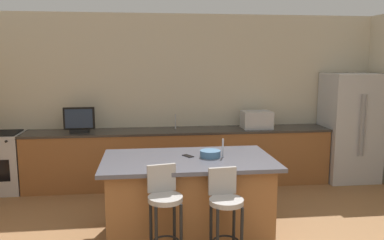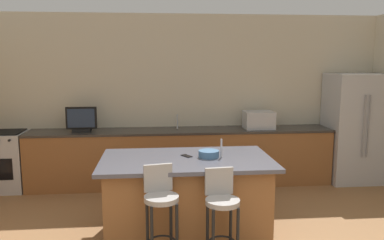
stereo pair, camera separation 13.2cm
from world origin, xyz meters
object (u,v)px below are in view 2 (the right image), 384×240
refrigerator (354,128)px  fruit_bowl (209,154)px  tv_monitor (81,120)px  kitchen_island (187,195)px  cell_phone (187,156)px  bar_stool_right (222,209)px  bar_stool_left (161,206)px  microwave (259,120)px  range_oven (3,161)px

refrigerator → fruit_bowl: bearing=-147.1°
tv_monitor → kitchen_island: bearing=-49.7°
refrigerator → cell_phone: (-2.95, -1.67, 0.01)m
bar_stool_right → fruit_bowl: 0.83m
refrigerator → bar_stool_left: bearing=-143.1°
refrigerator → cell_phone: size_ratio=12.12×
bar_stool_left → cell_phone: bearing=56.5°
kitchen_island → bar_stool_left: (-0.31, -0.68, 0.14)m
tv_monitor → fruit_bowl: 2.49m
bar_stool_right → fruit_bowl: fruit_bowl is taller
refrigerator → microwave: 1.62m
range_oven → bar_stool_right: size_ratio=0.97×
tv_monitor → bar_stool_left: 2.77m
bar_stool_left → kitchen_island: bearing=54.4°
range_oven → microwave: microwave is taller
bar_stool_left → fruit_bowl: bar_stool_left is taller
tv_monitor → cell_phone: bearing=-48.0°
refrigerator → bar_stool_left: 4.10m
tv_monitor → bar_stool_left: (1.19, -2.46, -0.49)m
refrigerator → fruit_bowl: size_ratio=7.58×
bar_stool_right → cell_phone: (-0.28, 0.82, 0.34)m
range_oven → microwave: 4.13m
refrigerator → tv_monitor: 4.47m
microwave → bar_stool_left: bearing=-123.4°
refrigerator → fruit_bowl: refrigerator is taller
bar_stool_left → fruit_bowl: bearing=39.8°
fruit_bowl → bar_stool_left: bearing=-129.0°
kitchen_island → fruit_bowl: fruit_bowl is taller
microwave → bar_stool_right: 2.79m
refrigerator → fruit_bowl: (-2.70, -1.74, 0.04)m
bar_stool_left → cell_phone: 0.90m
bar_stool_left → fruit_bowl: (0.57, 0.71, 0.34)m
microwave → fruit_bowl: size_ratio=2.00×
tv_monitor → bar_stool_right: (1.79, -2.49, -0.52)m
cell_phone → range_oven: bearing=117.2°
refrigerator → microwave: size_ratio=3.79×
tv_monitor → bar_stool_left: size_ratio=0.47×
kitchen_island → range_oven: bearing=146.4°
range_oven → bar_stool_left: (2.43, -2.51, 0.14)m
bar_stool_left → bar_stool_right: bar_stool_left is taller
range_oven → bar_stool_left: bearing=-45.8°
kitchen_island → microwave: microwave is taller
tv_monitor → cell_phone: tv_monitor is taller
range_oven → tv_monitor: size_ratio=1.99×
cell_phone → tv_monitor: bearing=101.3°
range_oven → bar_stool_left: 3.50m
kitchen_island → fruit_bowl: bearing=5.3°
kitchen_island → fruit_bowl: 0.55m
kitchen_island → range_oven: (-2.74, 1.82, -0.00)m
range_oven → refrigerator: bearing=-0.5°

